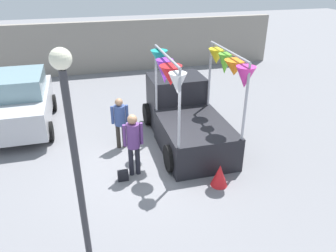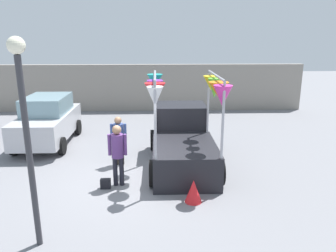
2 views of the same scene
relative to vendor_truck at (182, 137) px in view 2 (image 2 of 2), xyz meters
name	(u,v)px [view 2 (image 2 of 2)]	position (x,y,z in m)	size (l,w,h in m)	color
ground_plane	(132,180)	(-1.57, -1.33, -0.92)	(60.00, 60.00, 0.00)	slate
vendor_truck	(182,137)	(0.00, 0.00, 0.00)	(2.49, 4.13, 3.08)	black
parked_car	(48,120)	(-5.08, 2.28, 0.03)	(1.88, 4.00, 1.88)	#B7B7BC
person_customer	(118,149)	(-1.93, -1.62, 0.16)	(0.53, 0.34, 1.78)	black
person_vendor	(119,136)	(-2.07, -0.06, 0.06)	(0.53, 0.34, 1.63)	#2D2823
handbag	(106,184)	(-2.28, -1.82, -0.78)	(0.28, 0.16, 0.28)	black
street_lamp	(25,118)	(-3.27, -4.32, 1.76)	(0.32, 0.32, 4.14)	#333338
brick_boundary_wall	(143,88)	(-1.57, 8.12, 0.38)	(18.00, 0.36, 2.60)	gray
folded_kite_bundle_crimson	(193,191)	(0.09, -2.68, -0.62)	(0.44, 0.44, 0.60)	red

